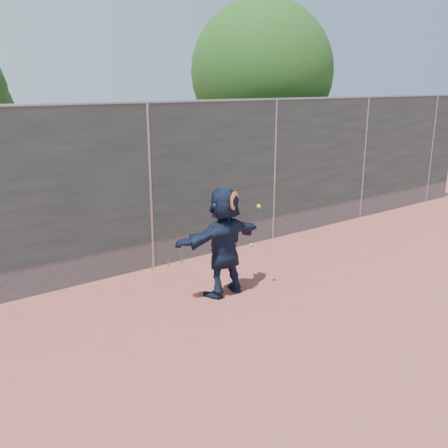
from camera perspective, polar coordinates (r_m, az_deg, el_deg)
ground at (r=6.86m, az=6.67°, el=-13.18°), size 80.00×80.00×0.00m
player at (r=7.93m, az=-0.00°, el=-2.05°), size 1.67×0.62×1.77m
ball_ground at (r=10.54m, az=3.16°, el=-2.37°), size 0.07×0.07×0.07m
fence at (r=9.03m, az=-8.45°, el=4.57°), size 20.00×0.06×3.03m
swing_action at (r=7.66m, az=1.47°, el=2.48°), size 0.66×0.17×0.51m
tree_right at (r=13.42m, az=4.80°, el=16.48°), size 3.78×3.60×5.39m
weed_clump at (r=9.45m, az=-6.19°, el=-3.96°), size 0.68×0.07×0.30m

